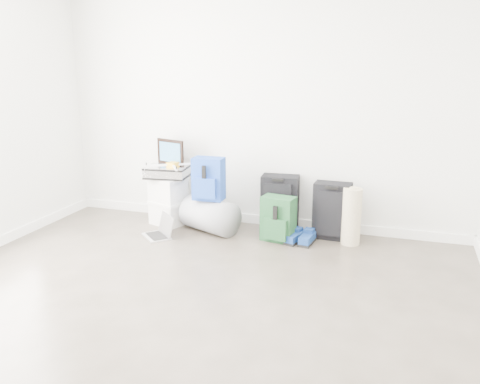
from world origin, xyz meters
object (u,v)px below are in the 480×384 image
(large_suitcase, at_px, (280,203))
(carry_on, at_px, (332,211))
(duffel_bag, at_px, (210,215))
(laptop, at_px, (160,231))
(briefcase, at_px, (167,172))
(boxes_stack, at_px, (168,201))

(large_suitcase, relative_size, carry_on, 1.04)
(duffel_bag, xyz_separation_m, laptop, (-0.43, -0.31, -0.13))
(laptop, bearing_deg, briefcase, 147.40)
(carry_on, xyz_separation_m, laptop, (-1.69, -0.51, -0.24))
(boxes_stack, distance_m, briefcase, 0.33)
(briefcase, xyz_separation_m, duffel_bag, (0.54, -0.10, -0.41))
(briefcase, height_order, laptop, briefcase)
(briefcase, distance_m, laptop, 0.69)
(boxes_stack, distance_m, duffel_bag, 0.55)
(briefcase, distance_m, large_suitcase, 1.28)
(large_suitcase, bearing_deg, boxes_stack, -176.91)
(duffel_bag, relative_size, carry_on, 1.01)
(boxes_stack, xyz_separation_m, laptop, (0.10, -0.41, -0.21))
(boxes_stack, xyz_separation_m, duffel_bag, (0.54, -0.10, -0.09))
(briefcase, relative_size, laptop, 1.12)
(carry_on, bearing_deg, large_suitcase, 174.14)
(duffel_bag, xyz_separation_m, carry_on, (1.26, 0.20, 0.11))
(boxes_stack, bearing_deg, laptop, -56.38)
(duffel_bag, distance_m, laptop, 0.55)
(boxes_stack, xyz_separation_m, carry_on, (1.80, 0.10, 0.02))
(briefcase, height_order, carry_on, briefcase)
(laptop, bearing_deg, carry_on, 60.13)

